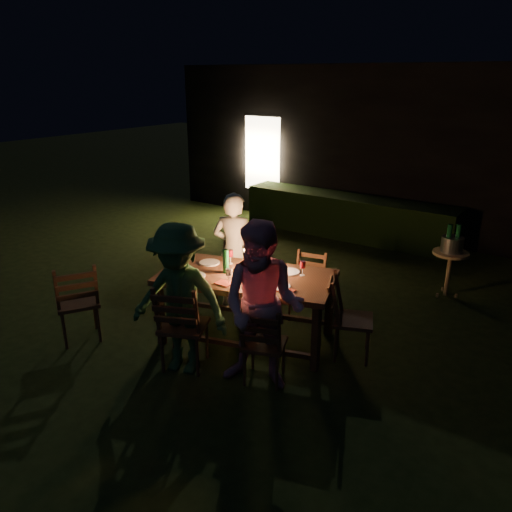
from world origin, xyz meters
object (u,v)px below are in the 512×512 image
Objects in this scene: dining_table at (246,281)px; bottle_bucket_b at (457,241)px; chair_far_left at (234,288)px; chair_near_right at (264,357)px; lantern at (252,261)px; person_house_side at (234,251)px; chair_far_right at (306,299)px; chair_spare at (79,316)px; bottle_bucket_a at (448,241)px; ice_bucket at (452,244)px; person_opp_left at (179,300)px; person_opp_right at (263,307)px; chair_near_left at (184,340)px; side_table at (450,257)px; bottle_table at (226,261)px; chair_end at (351,332)px.

bottle_bucket_b is at bearing 41.35° from dining_table.
chair_near_right is at bearing 120.88° from chair_far_left.
person_house_side is at bearing 140.00° from lantern.
chair_far_right is (-0.35, 1.50, -0.01)m from chair_near_right.
bottle_bucket_b is at bearing 53.26° from chair_near_right.
chair_spare is at bearing 35.16° from chair_far_right.
bottle_bucket_a is (1.53, 2.56, -0.17)m from lantern.
ice_bucket is at bearing 58.67° from lantern.
chair_spare is (-0.97, -1.74, 0.03)m from chair_far_left.
person_opp_left is 4.07m from bottle_bucket_b.
person_house_side is 3.11m from bottle_bucket_b.
chair_near_right is at bearing -59.62° from dining_table.
chair_far_left reaches higher than ice_bucket.
person_opp_right is 5.44× the size of bottle_bucket_a.
person_opp_right is at bearing 118.76° from person_house_side.
dining_table is at bearing 61.24° from person_opp_left.
person_house_side reaches higher than ice_bucket.
person_opp_left is (0.46, -1.52, 0.54)m from chair_far_left.
bottle_bucket_a is 1.00× the size of bottle_bucket_b.
chair_near_left is 1.45m from chair_spare.
bottle_bucket_b is at bearing 56.46° from person_opp_right.
chair_near_right is at bearing -106.39° from side_table.
bottle_table is 3.31m from ice_bucket.
person_opp_left is 4.69× the size of lantern.
person_opp_right is at bearing -48.87° from chair_end.
chair_near_left is 3.98m from side_table.
chair_spare is (-1.42, -0.27, -0.00)m from chair_near_left.
chair_near_left is at bearing -117.24° from ice_bucket.
chair_near_right is at bearing 91.81° from chair_far_right.
bottle_bucket_b is (3.29, 3.84, 0.51)m from chair_spare.
chair_near_right is (0.86, 0.26, -0.04)m from chair_near_left.
bottle_bucket_b is (1.01, 3.31, 0.54)m from chair_near_right.
bottle_table is (-1.42, -0.43, 0.68)m from chair_end.
dining_table is at bearing -121.65° from bottle_bucket_b.
dining_table is 2.23× the size of chair_end.
chair_end reaches higher than bottle_bucket_b.
bottle_table reaches higher than dining_table.
bottle_bucket_a reaches higher than chair_near_right.
dining_table is 0.94m from person_opp_left.
lantern is at bearing -120.91° from bottle_bucket_a.
chair_spare is 0.60× the size of person_opp_right.
chair_far_right is at bearing 72.07° from lantern.
person_opp_right reaches higher than person_opp_left.
chair_far_right is at bearing -126.18° from bottle_bucket_a.
chair_far_left is 2.93× the size of bottle_bucket_b.
chair_far_left reaches higher than dining_table.
chair_near_left is at bearing -104.18° from lantern.
chair_spare is 3.48× the size of ice_bucket.
person_house_side is 1.64m from person_opp_left.
chair_end is 1.27m from person_opp_right.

